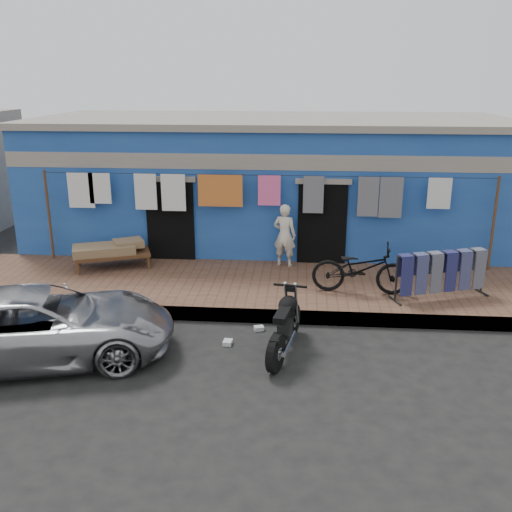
{
  "coord_description": "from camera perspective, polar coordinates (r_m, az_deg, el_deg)",
  "views": [
    {
      "loc": [
        0.85,
        -8.16,
        4.37
      ],
      "look_at": [
        0.0,
        2.0,
        1.15
      ],
      "focal_mm": 40.0,
      "sensor_mm": 36.0,
      "label": 1
    }
  ],
  "objects": [
    {
      "name": "ground",
      "position": [
        9.29,
        -1.04,
        -10.52
      ],
      "size": [
        80.0,
        80.0,
        0.0
      ],
      "primitive_type": "plane",
      "color": "black",
      "rests_on": "ground"
    },
    {
      "name": "sidewalk",
      "position": [
        11.97,
        0.4,
        -3.24
      ],
      "size": [
        28.0,
        3.0,
        0.25
      ],
      "primitive_type": "cube",
      "color": "brown",
      "rests_on": "ground"
    },
    {
      "name": "curb",
      "position": [
        10.63,
        -0.2,
        -6.01
      ],
      "size": [
        28.0,
        0.1,
        0.25
      ],
      "primitive_type": "cube",
      "color": "gray",
      "rests_on": "ground"
    },
    {
      "name": "building",
      "position": [
        15.41,
        1.55,
        7.49
      ],
      "size": [
        12.2,
        5.2,
        3.36
      ],
      "color": "#1F489A",
      "rests_on": "ground"
    },
    {
      "name": "clothesline",
      "position": [
        12.73,
        -1.09,
        5.99
      ],
      "size": [
        10.06,
        0.06,
        2.1
      ],
      "color": "brown",
      "rests_on": "sidewalk"
    },
    {
      "name": "car",
      "position": [
        9.76,
        -20.77,
        -6.38
      ],
      "size": [
        4.66,
        3.07,
        1.21
      ],
      "primitive_type": "imported",
      "rotation": [
        0.0,
        0.0,
        1.85
      ],
      "color": "#AEAFB3",
      "rests_on": "ground"
    },
    {
      "name": "seated_person",
      "position": [
        12.83,
        2.87,
        2.1
      ],
      "size": [
        0.58,
        0.46,
        1.43
      ],
      "primitive_type": "imported",
      "rotation": [
        0.0,
        0.0,
        2.88
      ],
      "color": "beige",
      "rests_on": "sidewalk"
    },
    {
      "name": "bicycle",
      "position": [
        11.39,
        10.44,
        -0.71
      ],
      "size": [
        1.93,
        0.8,
        1.22
      ],
      "primitive_type": "imported",
      "rotation": [
        0.0,
        0.0,
        1.5
      ],
      "color": "black",
      "rests_on": "sidewalk"
    },
    {
      "name": "motorcycle",
      "position": [
        9.36,
        2.85,
        -6.79
      ],
      "size": [
        1.1,
        1.8,
        1.04
      ],
      "primitive_type": null,
      "rotation": [
        0.0,
        0.0,
        -0.17
      ],
      "color": "black",
      "rests_on": "ground"
    },
    {
      "name": "charpoy",
      "position": [
        13.19,
        -14.12,
        0.1
      ],
      "size": [
        2.25,
        1.95,
        0.57
      ],
      "primitive_type": null,
      "rotation": [
        0.0,
        0.0,
        0.36
      ],
      "color": "brown",
      "rests_on": "sidewalk"
    },
    {
      "name": "jeans_rack",
      "position": [
        11.58,
        17.99,
        -1.71
      ],
      "size": [
        2.23,
        1.63,
        0.95
      ],
      "primitive_type": null,
      "rotation": [
        0.0,
        0.0,
        0.34
      ],
      "color": "black",
      "rests_on": "sidewalk"
    },
    {
      "name": "litter_a",
      "position": [
        10.34,
        0.29,
        -7.24
      ],
      "size": [
        0.2,
        0.17,
        0.08
      ],
      "primitive_type": "cube",
      "rotation": [
        0.0,
        0.0,
        0.29
      ],
      "color": "silver",
      "rests_on": "ground"
    },
    {
      "name": "litter_b",
      "position": [
        10.32,
        2.61,
        -7.3
      ],
      "size": [
        0.19,
        0.2,
        0.08
      ],
      "primitive_type": "cube",
      "rotation": [
        0.0,
        0.0,
        1.02
      ],
      "color": "silver",
      "rests_on": "ground"
    },
    {
      "name": "litter_c",
      "position": [
        9.84,
        -2.85,
        -8.63
      ],
      "size": [
        0.16,
        0.2,
        0.07
      ],
      "primitive_type": "cube",
      "rotation": [
        0.0,
        0.0,
        1.47
      ],
      "color": "silver",
      "rests_on": "ground"
    }
  ]
}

